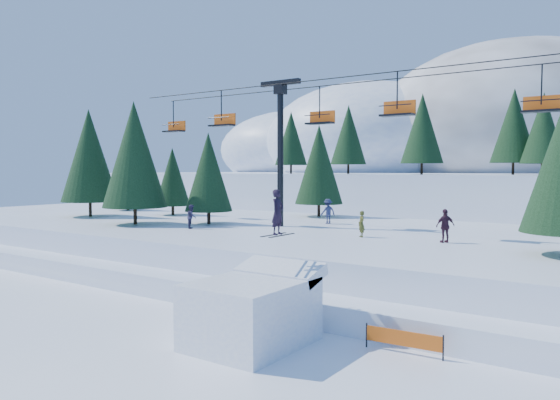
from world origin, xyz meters
The scene contains 9 objects.
ground centered at (0.00, 0.00, 0.00)m, with size 160.00×160.00×0.00m, color white.
mid_shelf centered at (0.00, 18.00, 1.25)m, with size 70.00×22.00×2.50m, color white.
berm centered at (0.00, 8.00, 0.55)m, with size 70.00×6.00×1.10m, color white.
mountain_ridge centered at (-5.08, 73.36, 9.64)m, with size 119.00×60.00×26.46m.
jump_kicker centered at (0.64, 2.23, 1.33)m, with size 3.58×4.88×5.77m.
chairlift centered at (0.54, 18.05, 9.32)m, with size 46.79×3.21×10.28m.
conifer_stand centered at (0.68, 18.32, 7.07)m, with size 63.14×18.65×9.37m.
distant_skiers centered at (-2.50, 17.96, 3.37)m, with size 30.97×9.40×1.87m.
banner_near centered at (5.69, 4.41, 0.54)m, with size 2.86×0.22×0.90m.
Camera 1 is at (12.90, -13.76, 6.56)m, focal length 35.00 mm.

